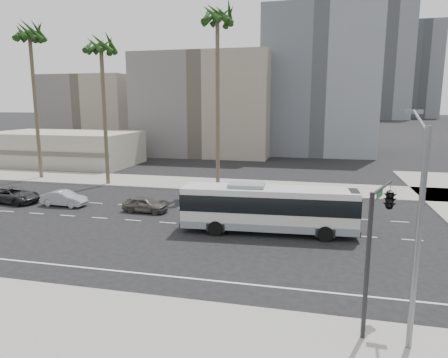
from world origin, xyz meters
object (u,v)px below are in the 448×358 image
(streetlight_corner, at_px, (418,219))
(traffic_signal, at_px, (388,203))
(car_a, at_px, (145,204))
(palm_near, at_px, (217,22))
(car_c, at_px, (13,195))
(car_b, at_px, (64,198))
(palm_far, at_px, (30,38))
(city_bus, at_px, (268,207))
(palm_mid, at_px, (101,50))

(streetlight_corner, xyz_separation_m, traffic_signal, (-0.68, 2.47, -0.03))
(car_a, xyz_separation_m, palm_near, (3.68, 11.31, 17.03))
(car_c, xyz_separation_m, palm_near, (17.37, 11.05, 16.97))
(car_b, distance_m, palm_far, 22.95)
(city_bus, height_order, streetlight_corner, streetlight_corner)
(car_c, distance_m, palm_mid, 18.00)
(city_bus, height_order, palm_near, palm_near)
(streetlight_corner, bearing_deg, city_bus, 123.47)
(city_bus, relative_size, streetlight_corner, 1.41)
(car_a, xyz_separation_m, palm_far, (-19.48, 11.93, 16.28))
(car_c, xyz_separation_m, palm_mid, (4.46, 9.95, 14.32))
(car_a, height_order, car_c, car_c)
(car_a, bearing_deg, palm_mid, 44.91)
(traffic_signal, relative_size, palm_far, 0.33)
(streetlight_corner, distance_m, palm_mid, 39.14)
(traffic_signal, distance_m, palm_far, 46.38)
(car_a, bearing_deg, palm_near, -15.23)
(car_b, height_order, palm_mid, palm_mid)
(car_b, relative_size, traffic_signal, 0.70)
(traffic_signal, height_order, palm_mid, palm_mid)
(traffic_signal, bearing_deg, city_bus, 142.50)
(car_b, xyz_separation_m, palm_far, (-11.28, 11.62, 16.26))
(palm_mid, bearing_deg, palm_far, 170.50)
(car_b, bearing_deg, city_bus, -97.53)
(car_a, bearing_deg, car_c, 91.70)
(city_bus, relative_size, palm_near, 0.65)
(car_a, bearing_deg, car_b, 90.65)
(traffic_signal, xyz_separation_m, palm_near, (-13.83, 24.71, 12.65))
(car_a, distance_m, car_c, 13.69)
(car_a, height_order, palm_far, palm_far)
(car_c, relative_size, palm_far, 0.28)
(car_b, bearing_deg, car_c, 93.23)
(city_bus, relative_size, car_c, 2.40)
(palm_near, height_order, palm_far, palm_near)
(traffic_signal, relative_size, palm_near, 0.31)
(car_c, height_order, palm_far, palm_far)
(car_a, distance_m, traffic_signal, 22.48)
(car_c, height_order, traffic_signal, traffic_signal)
(streetlight_corner, height_order, traffic_signal, streetlight_corner)
(palm_far, bearing_deg, car_a, -31.48)
(streetlight_corner, distance_m, palm_far, 48.29)
(city_bus, relative_size, palm_mid, 0.76)
(palm_mid, xyz_separation_m, palm_far, (-10.25, 1.71, 1.90))
(car_a, relative_size, car_c, 0.75)
(streetlight_corner, distance_m, traffic_signal, 2.56)
(car_c, relative_size, palm_near, 0.27)
(car_a, distance_m, palm_far, 28.05)
(car_a, height_order, palm_mid, palm_mid)
(car_c, bearing_deg, car_a, -85.56)
(traffic_signal, bearing_deg, streetlight_corner, -54.22)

